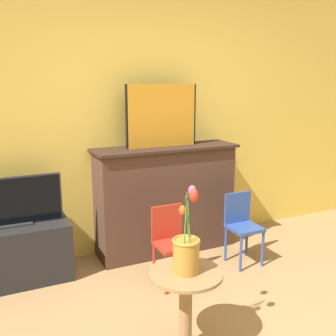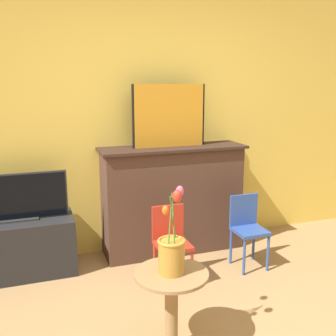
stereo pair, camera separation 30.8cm
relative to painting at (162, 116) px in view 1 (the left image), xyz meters
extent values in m
cube|color=#EAC651|center=(-0.14, 0.22, 0.01)|extent=(8.00, 0.06, 2.70)
cube|color=#4C3328|center=(0.03, -0.01, -0.81)|extent=(1.34, 0.38, 1.05)
cube|color=#35231C|center=(0.03, -0.02, -0.30)|extent=(1.40, 0.42, 0.02)
cube|color=black|center=(0.00, 0.01, 0.00)|extent=(0.71, 0.02, 0.58)
cube|color=orange|center=(0.00, -0.01, 0.00)|extent=(0.67, 0.02, 0.58)
cube|color=#232326|center=(-1.38, -0.05, -1.09)|extent=(0.89, 0.43, 0.49)
cube|color=#2D2D2D|center=(-1.38, -0.05, -0.84)|extent=(0.32, 0.12, 0.01)
cube|color=#2D2D2D|center=(-1.38, -0.04, -0.64)|extent=(0.82, 0.02, 0.41)
cube|color=black|center=(-1.38, -0.05, -0.64)|extent=(0.79, 0.02, 0.38)
cylinder|color=#B22D1E|center=(-0.32, -0.79, -1.17)|extent=(0.02, 0.02, 0.33)
cylinder|color=#B22D1E|center=(-0.09, -0.79, -1.17)|extent=(0.02, 0.02, 0.33)
cylinder|color=#B22D1E|center=(-0.32, -0.55, -1.17)|extent=(0.02, 0.02, 0.33)
cylinder|color=#B22D1E|center=(-0.09, -0.55, -1.17)|extent=(0.02, 0.02, 0.33)
cube|color=#B22D1E|center=(-0.21, -0.67, -0.99)|extent=(0.27, 0.27, 0.03)
cube|color=#B22D1E|center=(-0.21, -0.54, -0.83)|extent=(0.27, 0.02, 0.29)
cylinder|color=#2D4C99|center=(0.43, -0.72, -1.17)|extent=(0.02, 0.02, 0.33)
cylinder|color=#2D4C99|center=(0.67, -0.72, -1.17)|extent=(0.02, 0.02, 0.33)
cylinder|color=#2D4C99|center=(0.43, -0.48, -1.17)|extent=(0.02, 0.02, 0.33)
cylinder|color=#2D4C99|center=(0.67, -0.48, -1.17)|extent=(0.02, 0.02, 0.33)
cube|color=#2D4C99|center=(0.55, -0.60, -0.99)|extent=(0.27, 0.27, 0.03)
cube|color=#2D4C99|center=(0.55, -0.47, -0.83)|extent=(0.27, 0.02, 0.29)
cylinder|color=#99754C|center=(-0.50, -1.43, -1.08)|extent=(0.08, 0.08, 0.51)
cylinder|color=#99754C|center=(-0.50, -1.43, -0.82)|extent=(0.45, 0.45, 0.02)
cylinder|color=#B78433|center=(-0.50, -1.43, -0.71)|extent=(0.16, 0.16, 0.20)
torus|color=#B78433|center=(-0.50, -1.43, -0.60)|extent=(0.17, 0.17, 0.02)
cylinder|color=#477A2D|center=(-0.48, -1.41, -0.50)|extent=(0.07, 0.08, 0.35)
ellipsoid|color=#E0517A|center=(-0.41, -1.35, -0.33)|extent=(0.05, 0.05, 0.07)
cylinder|color=#477A2D|center=(-0.49, -1.46, -0.49)|extent=(0.01, 0.05, 0.37)
ellipsoid|color=red|center=(-0.49, -1.51, -0.31)|extent=(0.05, 0.05, 0.07)
cylinder|color=#477A2D|center=(-0.52, -1.45, -0.53)|extent=(0.05, 0.05, 0.29)
ellipsoid|color=orange|center=(-0.55, -1.49, -0.39)|extent=(0.04, 0.04, 0.05)
camera|label=1|loc=(-1.52, -3.35, 0.31)|focal=42.00mm
camera|label=2|loc=(-1.23, -3.47, 0.31)|focal=42.00mm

